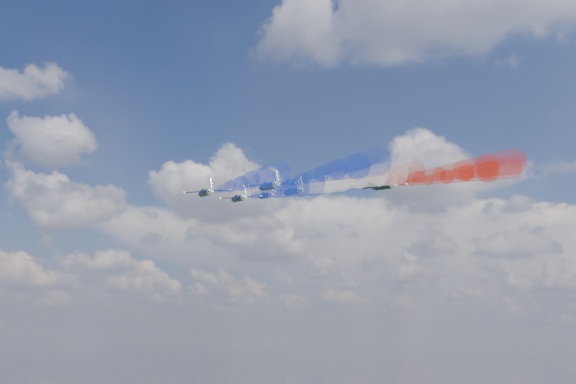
% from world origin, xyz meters
% --- Properties ---
extents(jet_lead, '(16.87, 17.22, 6.60)m').
position_xyz_m(jet_lead, '(-16.32, 9.30, 154.75)').
color(jet_lead, black).
extents(trail_lead, '(32.11, 32.53, 10.48)m').
position_xyz_m(trail_lead, '(2.27, -9.11, 151.16)').
color(trail_lead, white).
extents(jet_inner_left, '(16.87, 17.22, 6.60)m').
position_xyz_m(jet_inner_left, '(-15.82, -6.39, 150.88)').
color(jet_inner_left, black).
extents(trail_inner_left, '(32.11, 32.53, 10.48)m').
position_xyz_m(trail_inner_left, '(2.76, -24.80, 147.29)').
color(trail_inner_left, '#172EC4').
extents(jet_inner_right, '(16.87, 17.22, 6.60)m').
position_xyz_m(jet_inner_right, '(-1.34, 9.33, 155.25)').
color(jet_inner_right, black).
extents(trail_inner_right, '(32.11, 32.53, 10.48)m').
position_xyz_m(trail_inner_right, '(17.25, -9.07, 151.65)').
color(trail_inner_right, red).
extents(jet_outer_left, '(16.87, 17.22, 6.60)m').
position_xyz_m(jet_outer_left, '(-15.11, -22.87, 148.94)').
color(jet_outer_left, black).
extents(trail_outer_left, '(32.11, 32.53, 10.48)m').
position_xyz_m(trail_outer_left, '(3.47, -41.28, 145.35)').
color(trail_outer_left, '#172EC4').
extents(jet_center_third, '(16.87, 17.22, 6.60)m').
position_xyz_m(jet_center_third, '(0.30, -10.28, 150.41)').
color(jet_center_third, black).
extents(trail_center_third, '(32.11, 32.53, 10.48)m').
position_xyz_m(trail_center_third, '(18.89, -28.68, 146.81)').
color(trail_center_third, white).
extents(jet_outer_right, '(16.87, 17.22, 6.60)m').
position_xyz_m(jet_outer_right, '(16.40, 7.42, 153.69)').
color(jet_outer_right, black).
extents(trail_outer_right, '(32.11, 32.53, 10.48)m').
position_xyz_m(trail_outer_right, '(34.99, -10.99, 150.10)').
color(trail_outer_right, red).
extents(jet_rear_left, '(16.87, 17.22, 6.60)m').
position_xyz_m(jet_rear_left, '(1.99, -26.34, 148.12)').
color(jet_rear_left, black).
extents(trail_rear_left, '(32.11, 32.53, 10.48)m').
position_xyz_m(trail_rear_left, '(20.57, -44.75, 144.52)').
color(trail_rear_left, '#172EC4').
extents(jet_rear_right, '(16.87, 17.22, 6.60)m').
position_xyz_m(jet_rear_right, '(18.71, -10.89, 150.05)').
color(jet_rear_right, black).
extents(trail_rear_right, '(32.11, 32.53, 10.48)m').
position_xyz_m(trail_rear_right, '(37.30, -29.30, 146.46)').
color(trail_rear_right, red).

